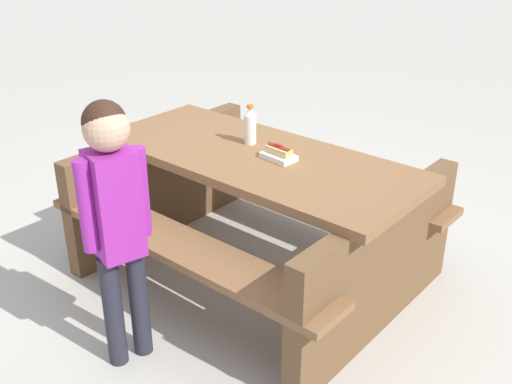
{
  "coord_description": "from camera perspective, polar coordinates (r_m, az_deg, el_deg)",
  "views": [
    {
      "loc": [
        2.22,
        -2.01,
        1.97
      ],
      "look_at": [
        0.0,
        0.0,
        0.52
      ],
      "focal_mm": 42.6,
      "sensor_mm": 36.0,
      "label": 1
    }
  ],
  "objects": [
    {
      "name": "child_in_coat",
      "position": [
        2.63,
        -13.13,
        -1.2
      ],
      "size": [
        0.2,
        0.31,
        1.26
      ],
      "color": "#262633",
      "rests_on": "ground"
    },
    {
      "name": "ground_plane",
      "position": [
        3.58,
        0.0,
        -7.59
      ],
      "size": [
        30.0,
        30.0,
        0.0
      ],
      "primitive_type": "plane",
      "color": "#B7B2A8",
      "rests_on": "ground"
    },
    {
      "name": "picnic_table",
      "position": [
        3.36,
        0.0,
        -1.23
      ],
      "size": [
        1.97,
        1.63,
        0.75
      ],
      "color": "brown",
      "rests_on": "ground"
    },
    {
      "name": "hotdog_tray",
      "position": [
        3.15,
        2.15,
        3.6
      ],
      "size": [
        0.18,
        0.12,
        0.08
      ],
      "color": "white",
      "rests_on": "picnic_table"
    },
    {
      "name": "soda_bottle",
      "position": [
        3.34,
        -0.56,
        6.24
      ],
      "size": [
        0.07,
        0.07,
        0.22
      ],
      "color": "silver",
      "rests_on": "picnic_table"
    }
  ]
}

